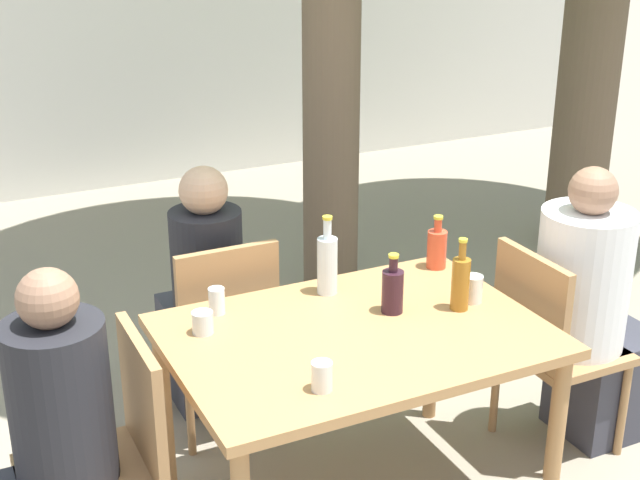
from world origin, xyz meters
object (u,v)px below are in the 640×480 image
at_px(drinking_glass_0, 217,301).
at_px(person_seated_1, 592,319).
at_px(person_seated_2, 203,303).
at_px(amber_bottle_2, 461,282).
at_px(patio_chair_1, 549,339).
at_px(drinking_glass_1, 322,376).
at_px(soda_bottle_1, 437,248).
at_px(patio_chair_2, 221,325).
at_px(drinking_glass_2, 203,323).
at_px(patio_chair_0, 113,452).
at_px(wine_bottle_0, 393,290).
at_px(water_bottle_3, 327,263).
at_px(person_seated_0, 39,468).
at_px(dining_table_front, 356,352).
at_px(drinking_glass_3, 473,289).

bearing_deg(drinking_glass_0, person_seated_1, -13.13).
xyz_separation_m(person_seated_2, amber_bottle_2, (0.71, -0.96, 0.35)).
xyz_separation_m(patio_chair_1, drinking_glass_1, (-1.20, -0.31, 0.29)).
xyz_separation_m(soda_bottle_1, drinking_glass_1, (-0.87, -0.68, -0.04)).
bearing_deg(patio_chair_2, drinking_glass_2, 64.17).
xyz_separation_m(patio_chair_1, drinking_glass_0, (-1.32, 0.36, 0.29)).
relative_size(patio_chair_0, wine_bottle_0, 3.92).
xyz_separation_m(person_seated_2, soda_bottle_1, (0.85, -0.58, 0.33)).
height_order(person_seated_2, drinking_glass_0, person_seated_2).
height_order(patio_chair_2, water_bottle_3, water_bottle_3).
relative_size(person_seated_0, amber_bottle_2, 4.23).
bearing_deg(person_seated_2, wine_bottle_0, 118.35).
distance_m(soda_bottle_1, drinking_glass_2, 1.10).
bearing_deg(drinking_glass_1, person_seated_2, 89.15).
bearing_deg(drinking_glass_0, soda_bottle_1, 0.55).
height_order(dining_table_front, amber_bottle_2, amber_bottle_2).
bearing_deg(patio_chair_2, soda_bottle_1, 158.10).
bearing_deg(person_seated_1, dining_table_front, 90.00).
bearing_deg(drinking_glass_1, wine_bottle_0, 38.81).
relative_size(dining_table_front, water_bottle_3, 4.20).
bearing_deg(drinking_glass_0, patio_chair_2, 69.38).
bearing_deg(water_bottle_3, dining_table_front, -98.79).
height_order(wine_bottle_0, drinking_glass_1, wine_bottle_0).
bearing_deg(drinking_glass_0, wine_bottle_0, -24.75).
height_order(patio_chair_2, drinking_glass_1, patio_chair_2).
xyz_separation_m(dining_table_front, drinking_glass_0, (-0.40, 0.36, 0.14)).
bearing_deg(person_seated_0, person_seated_2, 137.36).
bearing_deg(drinking_glass_2, patio_chair_2, 64.17).
xyz_separation_m(person_seated_1, drinking_glass_3, (-0.62, 0.02, 0.26)).
bearing_deg(amber_bottle_2, person_seated_1, 0.70).
bearing_deg(person_seated_0, person_seated_1, 90.00).
bearing_deg(patio_chair_0, water_bottle_3, 109.63).
distance_m(person_seated_1, soda_bottle_1, 0.73).
xyz_separation_m(person_seated_1, drinking_glass_2, (-1.64, 0.23, 0.24)).
xyz_separation_m(amber_bottle_2, drinking_glass_1, (-0.73, -0.30, -0.06)).
xyz_separation_m(water_bottle_3, drinking_glass_2, (-0.56, -0.11, -0.08)).
bearing_deg(amber_bottle_2, dining_table_front, 178.90).
xyz_separation_m(patio_chair_1, person_seated_0, (-2.06, -0.00, 0.01)).
relative_size(patio_chair_2, person_seated_0, 0.76).
bearing_deg(wine_bottle_0, person_seated_2, 118.35).
xyz_separation_m(patio_chair_0, patio_chair_2, (0.64, 0.71, 0.00)).
bearing_deg(amber_bottle_2, drinking_glass_1, -157.57).
xyz_separation_m(patio_chair_2, person_seated_0, (-0.88, -0.71, 0.01)).
distance_m(drinking_glass_0, drinking_glass_2, 0.16).
relative_size(person_seated_2, amber_bottle_2, 4.16).
relative_size(patio_chair_2, soda_bottle_1, 4.00).
height_order(person_seated_2, soda_bottle_1, person_seated_2).
xyz_separation_m(patio_chair_1, drinking_glass_3, (-0.39, 0.02, 0.30)).
relative_size(patio_chair_1, drinking_glass_3, 8.59).
height_order(person_seated_2, water_bottle_3, person_seated_2).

